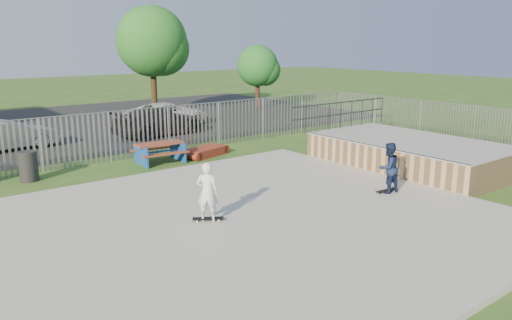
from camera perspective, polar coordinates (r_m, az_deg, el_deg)
ground at (r=12.67m, az=-4.74°, el=-8.39°), size 120.00×120.00×0.00m
concrete_slab at (r=12.64m, az=-4.74°, el=-8.08°), size 15.00×12.00×0.15m
quarter_pipe at (r=19.73m, az=17.10°, el=0.72°), size 5.50×7.05×2.19m
fence at (r=16.66m, az=-10.64°, el=0.37°), size 26.04×16.02×2.00m
picnic_table at (r=20.11m, az=-10.94°, el=0.86°), size 2.00×1.70×0.79m
funbox at (r=21.02m, az=-5.77°, el=0.95°), size 1.96×1.35×0.36m
trash_bin_grey at (r=18.81m, az=-24.57°, el=-0.65°), size 0.62×0.62×1.03m
parking_lot at (r=29.94m, az=-25.24°, el=3.14°), size 40.00×18.00×0.02m
car_silver at (r=24.44m, az=-26.31°, el=2.56°), size 4.10×1.84×1.31m
car_dark at (r=25.88m, az=-11.06°, el=4.36°), size 5.10×2.66×1.41m
car_white at (r=28.90m, az=-9.97°, el=5.22°), size 4.76×2.38×1.29m
tree_mid at (r=33.32m, az=-11.83°, el=13.11°), size 4.49×4.49×6.92m
tree_right at (r=35.54m, az=0.18°, el=10.69°), size 2.88×2.88×4.45m
skateboard_a at (r=15.94m, az=14.73°, el=-3.46°), size 0.81×0.26×0.08m
skateboard_b at (r=13.11m, az=-5.51°, el=-6.76°), size 0.78×0.60×0.08m
skater_navy at (r=15.75m, az=14.89°, el=-0.87°), size 0.80×0.65×1.56m
skater_white at (r=12.87m, az=-5.58°, el=-3.66°), size 0.67×0.66×1.56m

